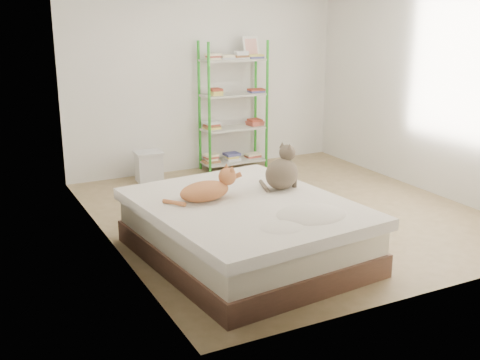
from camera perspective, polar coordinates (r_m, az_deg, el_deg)
room at (r=6.17m, az=4.65°, el=8.40°), size 3.81×4.21×2.61m
bed at (r=5.25m, az=0.51°, el=-4.78°), size 1.80×2.16×0.51m
orange_cat at (r=5.17m, az=-3.39°, el=-0.83°), size 0.57×0.35×0.22m
grey_cat at (r=5.49m, az=3.99°, el=1.21°), size 0.43×0.39×0.41m
shelf_unit at (r=8.01m, az=-0.60°, el=7.07°), size 0.88×0.36×1.74m
cardboard_box at (r=6.86m, az=1.05°, el=-0.42°), size 0.52×0.51×0.38m
white_bin at (r=7.61m, az=-8.63°, el=1.30°), size 0.35×0.32×0.39m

